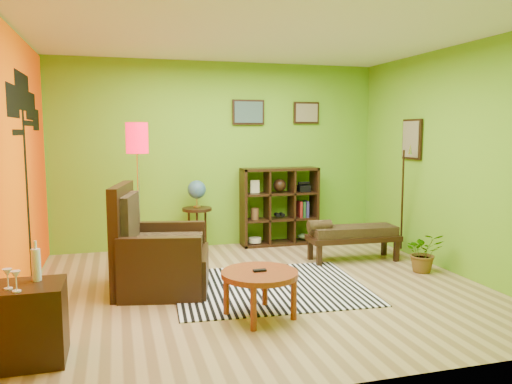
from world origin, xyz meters
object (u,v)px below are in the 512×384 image
object	(u,v)px
globe_table	(197,198)
bench	(351,234)
cube_shelf	(280,206)
armchair	(157,258)
side_cabinet	(30,323)
coffee_table	(260,278)
potted_plant	(424,256)
floor_lamp	(137,151)

from	to	relation	value
globe_table	bench	bearing A→B (deg)	-29.97
cube_shelf	bench	size ratio (longest dim) A/B	0.93
armchair	side_cabinet	bearing A→B (deg)	-125.45
armchair	bench	size ratio (longest dim) A/B	0.92
side_cabinet	coffee_table	bearing A→B (deg)	11.69
cube_shelf	bench	world-z (taller)	cube_shelf
potted_plant	globe_table	bearing A→B (deg)	143.89
floor_lamp	bench	world-z (taller)	floor_lamp
floor_lamp	globe_table	world-z (taller)	floor_lamp
globe_table	coffee_table	bearing A→B (deg)	-86.95
potted_plant	floor_lamp	bearing A→B (deg)	163.36
globe_table	armchair	bearing A→B (deg)	-113.12
cube_shelf	potted_plant	size ratio (longest dim) A/B	2.36
side_cabinet	bench	bearing A→B (deg)	29.22
coffee_table	side_cabinet	size ratio (longest dim) A/B	0.79
globe_table	side_cabinet	bearing A→B (deg)	-119.29
side_cabinet	potted_plant	xyz separation A→B (m)	(4.36, 1.33, -0.11)
armchair	globe_table	xyz separation A→B (m)	(0.72, 1.69, 0.44)
cube_shelf	floor_lamp	bearing A→B (deg)	-156.74
coffee_table	bench	distance (m)	2.45
coffee_table	globe_table	bearing A→B (deg)	93.05
floor_lamp	potted_plant	distance (m)	3.81
floor_lamp	cube_shelf	bearing A→B (deg)	23.26
cube_shelf	bench	bearing A→B (deg)	-63.07
potted_plant	cube_shelf	bearing A→B (deg)	122.38
coffee_table	cube_shelf	size ratio (longest dim) A/B	0.61
side_cabinet	bench	xyz separation A→B (m)	(3.73, 2.08, 0.06)
bench	floor_lamp	bearing A→B (deg)	174.52
coffee_table	floor_lamp	xyz separation A→B (m)	(-1.01, 1.95, 1.13)
side_cabinet	potted_plant	distance (m)	4.56
potted_plant	armchair	bearing A→B (deg)	176.92
coffee_table	side_cabinet	distance (m)	1.99
armchair	floor_lamp	xyz separation A→B (m)	(-0.14, 0.85, 1.15)
armchair	bench	world-z (taller)	armchair
coffee_table	bench	world-z (taller)	bench
side_cabinet	globe_table	xyz separation A→B (m)	(1.79, 3.20, 0.49)
side_cabinet	cube_shelf	world-z (taller)	cube_shelf
globe_table	cube_shelf	distance (m)	1.34
coffee_table	armchair	xyz separation A→B (m)	(-0.87, 1.10, -0.03)
armchair	floor_lamp	world-z (taller)	floor_lamp
floor_lamp	cube_shelf	world-z (taller)	floor_lamp
coffee_table	bench	size ratio (longest dim) A/B	0.57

